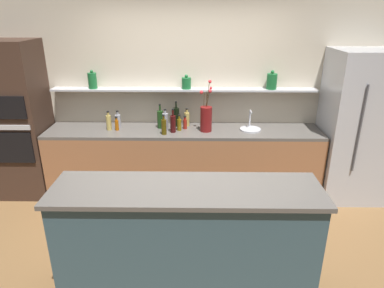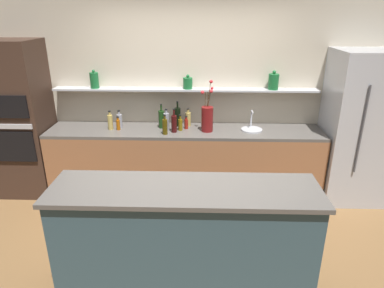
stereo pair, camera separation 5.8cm
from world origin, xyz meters
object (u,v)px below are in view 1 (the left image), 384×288
object	(u,v)px
flower_vase	(206,118)
bottle_spirit_11	(187,119)
bottle_oil_3	(164,127)
bottle_wine_5	(173,123)
bottle_spirit_1	(165,121)
bottle_oil_10	(179,124)
bottle_sauce_0	(185,123)
bottle_wine_7	(160,119)
refrigerator	(358,127)
oven_tower	(19,121)
bottle_spirit_2	(109,122)
bottle_sauce_9	(117,125)
bottle_sauce_8	(174,124)
bottle_spirit_4	(118,121)
sink_fixture	(250,128)
bottle_wine_6	(176,117)

from	to	relation	value
flower_vase	bottle_spirit_11	bearing A→B (deg)	140.58
bottle_oil_3	bottle_wine_5	distance (m)	0.14
bottle_spirit_1	bottle_wine_5	xyz separation A→B (m)	(0.11, -0.08, -0.00)
bottle_wine_5	bottle_oil_10	distance (m)	0.11
bottle_sauce_0	bottle_wine_7	xyz separation A→B (m)	(-0.33, 0.03, 0.05)
flower_vase	bottle_spirit_1	size ratio (longest dim) A/B	2.32
refrigerator	oven_tower	xyz separation A→B (m)	(-4.43, 0.04, 0.05)
bottle_spirit_2	bottle_sauce_9	world-z (taller)	bottle_spirit_2
flower_vase	bottle_sauce_8	world-z (taller)	flower_vase
bottle_sauce_0	bottle_wine_7	distance (m)	0.34
bottle_spirit_4	bottle_spirit_11	xyz separation A→B (m)	(0.91, 0.09, 0.00)
sink_fixture	bottle_sauce_0	size ratio (longest dim) A/B	1.56
oven_tower	bottle_sauce_9	size ratio (longest dim) A/B	11.31
refrigerator	bottle_spirit_11	bearing A→B (deg)	174.66
bottle_spirit_4	bottle_sauce_9	bearing A→B (deg)	-87.46
flower_vase	bottle_wine_5	xyz separation A→B (m)	(-0.42, -0.05, -0.06)
bottle_wine_6	bottle_oil_10	xyz separation A→B (m)	(0.05, -0.19, -0.05)
sink_fixture	bottle_wine_7	xyz separation A→B (m)	(-1.19, 0.06, 0.10)
refrigerator	oven_tower	distance (m)	4.43
oven_tower	bottle_sauce_9	distance (m)	1.30
bottle_wine_5	bottle_wine_7	bearing A→B (deg)	137.20
bottle_sauce_0	bottle_wine_5	bearing A→B (deg)	-137.83
sink_fixture	bottle_spirit_11	size ratio (longest dim) A/B	1.12
sink_fixture	bottle_wine_5	xyz separation A→B (m)	(-1.01, -0.10, 0.09)
bottle_sauce_0	bottle_sauce_9	distance (m)	0.89
bottle_wine_5	bottle_sauce_8	size ratio (longest dim) A/B	1.84
bottle_spirit_1	bottle_spirit_11	size ratio (longest dim) A/B	1.17
bottle_sauce_9	bottle_spirit_4	bearing A→B (deg)	92.54
sink_fixture	bottle_spirit_2	distance (m)	1.86
flower_vase	bottle_oil_3	world-z (taller)	flower_vase
bottle_wine_5	bottle_wine_6	bearing A→B (deg)	83.68
bottle_sauce_0	bottle_oil_3	size ratio (longest dim) A/B	0.68
sink_fixture	bottle_wine_7	size ratio (longest dim) A/B	0.84
bottle_sauce_9	bottle_sauce_8	bearing A→B (deg)	5.34
sink_fixture	bottle_sauce_0	world-z (taller)	sink_fixture
refrigerator	bottle_wine_6	distance (m)	2.37
bottle_spirit_2	oven_tower	bearing A→B (deg)	179.47
bottle_sauce_9	bottle_oil_3	bearing A→B (deg)	-13.39
flower_vase	bottle_wine_7	world-z (taller)	flower_vase
oven_tower	bottle_spirit_4	xyz separation A→B (m)	(1.29, 0.08, -0.01)
bottle_spirit_1	bottle_wine_6	bearing A→B (deg)	52.35
bottle_sauce_0	bottle_spirit_1	world-z (taller)	bottle_spirit_1
bottle_sauce_9	bottle_oil_10	xyz separation A→B (m)	(0.82, 0.00, 0.01)
bottle_sauce_8	bottle_spirit_11	bearing A→B (deg)	36.95
bottle_spirit_2	bottle_spirit_11	bearing A→B (deg)	10.17
oven_tower	bottle_spirit_2	size ratio (longest dim) A/B	8.12
flower_vase	sink_fixture	size ratio (longest dim) A/B	2.41
sink_fixture	flower_vase	bearing A→B (deg)	-175.01
bottle_oil_3	bottle_spirit_4	xyz separation A→B (m)	(-0.64, 0.25, -0.01)
refrigerator	bottle_spirit_2	distance (m)	3.23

